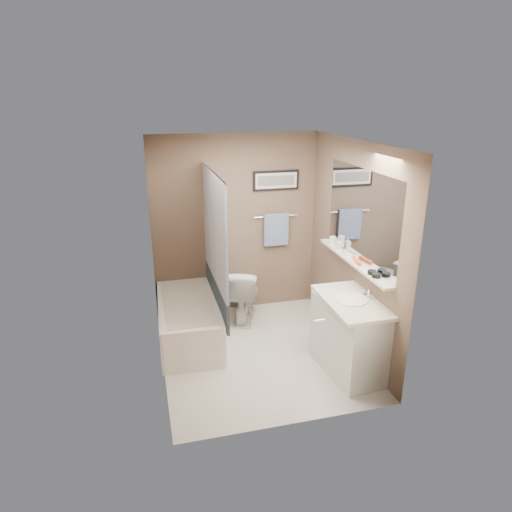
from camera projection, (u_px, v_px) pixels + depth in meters
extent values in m
plane|color=beige|center=(259.00, 353.00, 5.33)|extent=(2.50, 2.50, 0.00)
cube|color=white|center=(260.00, 144.00, 4.52)|extent=(2.20, 2.50, 0.04)
cube|color=brown|center=(236.00, 226.00, 6.04)|extent=(2.20, 0.04, 2.40)
cube|color=brown|center=(297.00, 304.00, 3.80)|extent=(2.20, 0.04, 2.40)
cube|color=brown|center=(158.00, 265.00, 4.67)|extent=(0.04, 2.50, 2.40)
cube|color=brown|center=(351.00, 248.00, 5.18)|extent=(0.04, 2.50, 2.40)
cube|color=beige|center=(156.00, 266.00, 5.19)|extent=(0.02, 1.55, 2.00)
cylinder|color=silver|center=(213.00, 171.00, 5.00)|extent=(0.02, 1.55, 0.02)
cube|color=silver|center=(215.00, 228.00, 5.22)|extent=(0.03, 1.45, 1.28)
cube|color=#2A3D4F|center=(217.00, 294.00, 5.49)|extent=(0.03, 1.45, 0.36)
cube|color=silver|center=(361.00, 215.00, 4.90)|extent=(0.02, 1.60, 1.00)
cube|color=silver|center=(353.00, 261.00, 5.06)|extent=(0.12, 1.60, 0.03)
cylinder|color=silver|center=(276.00, 216.00, 6.12)|extent=(0.60, 0.02, 0.02)
cube|color=#98B5DD|center=(276.00, 229.00, 6.17)|extent=(0.34, 0.05, 0.44)
cube|color=black|center=(276.00, 180.00, 5.98)|extent=(0.62, 0.02, 0.26)
cube|color=white|center=(276.00, 181.00, 5.97)|extent=(0.56, 0.00, 0.20)
cube|color=#595959|center=(276.00, 181.00, 5.96)|extent=(0.50, 0.00, 0.13)
cube|color=silver|center=(357.00, 319.00, 3.99)|extent=(0.80, 0.02, 2.00)
cylinder|color=silver|center=(319.00, 320.00, 3.96)|extent=(0.10, 0.02, 0.02)
cube|color=white|center=(189.00, 320.00, 5.56)|extent=(0.75, 1.52, 0.50)
cube|color=beige|center=(188.00, 302.00, 5.47)|extent=(0.56, 1.36, 0.02)
imported|color=silver|center=(243.00, 293.00, 6.02)|extent=(0.62, 0.81, 0.73)
cube|color=silver|center=(350.00, 337.00, 4.87)|extent=(0.59, 0.95, 0.80)
cube|color=silver|center=(352.00, 302.00, 4.73)|extent=(0.54, 0.96, 0.04)
cylinder|color=white|center=(351.00, 299.00, 4.71)|extent=(0.34, 0.34, 0.01)
cylinder|color=white|center=(369.00, 294.00, 4.75)|extent=(0.02, 0.02, 0.10)
sphere|color=silver|center=(364.00, 292.00, 4.85)|extent=(0.05, 0.05, 0.05)
cylinder|color=black|center=(376.00, 275.00, 4.57)|extent=(0.09, 0.09, 0.04)
cylinder|color=black|center=(372.00, 272.00, 4.65)|extent=(0.09, 0.09, 0.04)
cylinder|color=#E95220|center=(357.00, 261.00, 4.97)|extent=(0.07, 0.22, 0.04)
cube|color=pink|center=(344.00, 253.00, 5.26)|extent=(0.05, 0.16, 0.01)
cylinder|color=white|center=(333.00, 241.00, 5.55)|extent=(0.08, 0.08, 0.10)
imported|color=#999999|center=(339.00, 244.00, 5.39)|extent=(0.06, 0.06, 0.14)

